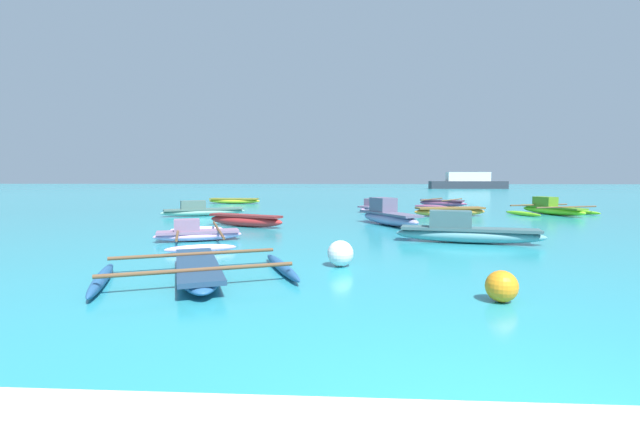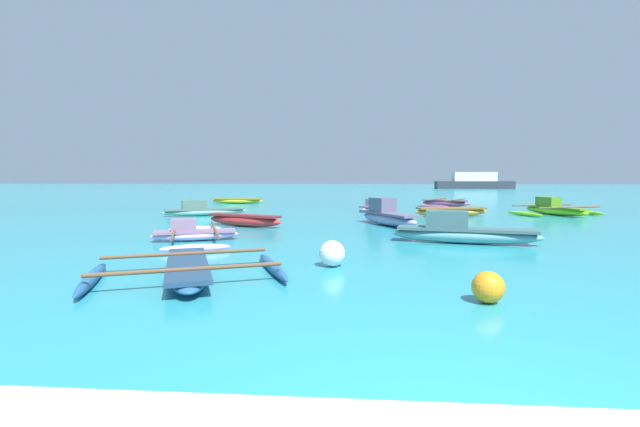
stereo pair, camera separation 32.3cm
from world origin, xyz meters
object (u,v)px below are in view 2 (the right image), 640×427
(moored_boat_7, at_px, (377,207))
(moored_boat_10, at_px, (387,216))
(moored_boat_1, at_px, (194,233))
(moored_boat_6, at_px, (462,232))
(moored_boat_5, at_px, (244,220))
(mooring_buoy_1, at_px, (488,287))
(moored_boat_4, at_px, (237,201))
(moored_boat_2, at_px, (203,210))
(moored_boat_8, at_px, (451,211))
(moored_boat_3, at_px, (445,203))
(distant_ferry, at_px, (474,182))
(moored_boat_9, at_px, (188,269))
(moored_boat_0, at_px, (554,209))
(mooring_buoy_0, at_px, (332,253))

(moored_boat_7, relative_size, moored_boat_10, 0.75)
(moored_boat_1, bearing_deg, moored_boat_7, 41.35)
(moored_boat_6, xyz_separation_m, moored_boat_10, (-1.70, 4.44, 0.05))
(moored_boat_5, height_order, moored_boat_7, moored_boat_7)
(moored_boat_5, height_order, mooring_buoy_1, mooring_buoy_1)
(moored_boat_5, bearing_deg, moored_boat_6, -2.30)
(moored_boat_4, xyz_separation_m, moored_boat_7, (9.45, -6.46, 0.04))
(moored_boat_2, relative_size, moored_boat_8, 1.07)
(moored_boat_3, bearing_deg, distant_ferry, 106.29)
(moored_boat_6, relative_size, moored_boat_7, 1.52)
(moored_boat_6, height_order, moored_boat_9, moored_boat_6)
(moored_boat_5, distance_m, mooring_buoy_1, 11.14)
(moored_boat_1, xyz_separation_m, moored_boat_2, (-2.55, 8.00, 0.05))
(moored_boat_2, xyz_separation_m, moored_boat_8, (11.79, 0.42, -0.02))
(moored_boat_0, bearing_deg, moored_boat_4, -133.90)
(moored_boat_4, relative_size, distant_ferry, 0.30)
(moored_boat_8, bearing_deg, moored_boat_6, -110.61)
(moored_boat_4, height_order, moored_boat_5, moored_boat_5)
(moored_boat_7, xyz_separation_m, distant_ferry, (18.74, 49.09, 0.85))
(moored_boat_2, distance_m, moored_boat_8, 11.80)
(moored_boat_10, bearing_deg, moored_boat_4, -170.90)
(mooring_buoy_0, bearing_deg, moored_boat_4, 110.10)
(moored_boat_0, relative_size, moored_boat_1, 0.94)
(moored_boat_7, relative_size, distant_ferry, 0.22)
(moored_boat_8, height_order, moored_boat_9, moored_boat_8)
(moored_boat_6, xyz_separation_m, distant_ferry, (17.04, 60.22, 0.79))
(mooring_buoy_1, bearing_deg, mooring_buoy_0, 134.90)
(moored_boat_7, xyz_separation_m, moored_boat_8, (3.30, -2.79, -0.01))
(moored_boat_6, distance_m, moored_boat_7, 11.25)
(moored_boat_5, relative_size, moored_boat_9, 0.79)
(moored_boat_1, bearing_deg, moored_boat_5, 60.58)
(moored_boat_3, xyz_separation_m, moored_boat_7, (-4.48, -4.19, 0.03))
(moored_boat_3, xyz_separation_m, moored_boat_9, (-8.85, -19.88, -0.06))
(moored_boat_8, relative_size, mooring_buoy_1, 7.56)
(moored_boat_3, height_order, moored_boat_4, moored_boat_3)
(mooring_buoy_1, bearing_deg, moored_boat_0, 62.81)
(moored_boat_6, distance_m, mooring_buoy_0, 4.86)
(moored_boat_5, height_order, moored_boat_9, moored_boat_5)
(moored_boat_0, distance_m, moored_boat_1, 17.45)
(moored_boat_8, height_order, mooring_buoy_1, mooring_buoy_1)
(mooring_buoy_1, bearing_deg, moored_boat_1, 138.96)
(moored_boat_4, bearing_deg, moored_boat_0, -20.83)
(moored_boat_0, relative_size, moored_boat_8, 1.22)
(moored_boat_9, xyz_separation_m, distant_ferry, (23.11, 64.79, 0.95))
(moored_boat_8, bearing_deg, moored_boat_0, 3.96)
(moored_boat_0, height_order, moored_boat_3, moored_boat_0)
(moored_boat_7, bearing_deg, moored_boat_2, 147.41)
(moored_boat_10, distance_m, distant_ferry, 58.85)
(moored_boat_9, bearing_deg, moored_boat_10, 132.11)
(moored_boat_9, xyz_separation_m, moored_boat_10, (4.37, 9.01, 0.21))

